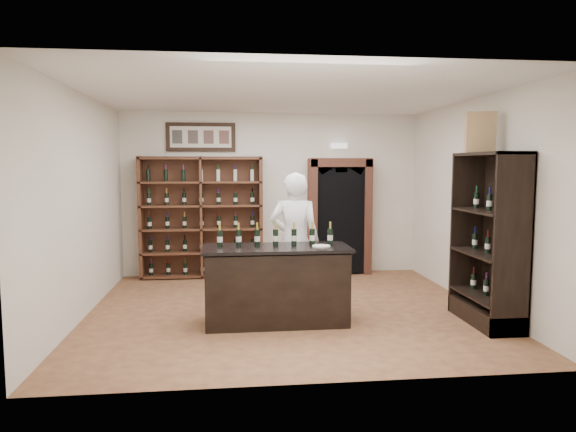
# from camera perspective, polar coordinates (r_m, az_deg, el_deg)

# --- Properties ---
(floor) EXTENTS (5.50, 5.50, 0.00)m
(floor) POSITION_cam_1_polar(r_m,az_deg,el_deg) (7.39, -0.13, -10.35)
(floor) COLOR #99663D
(floor) RESTS_ON ground
(ceiling) EXTENTS (5.50, 5.50, 0.00)m
(ceiling) POSITION_cam_1_polar(r_m,az_deg,el_deg) (7.17, -0.13, 13.37)
(ceiling) COLOR white
(ceiling) RESTS_ON wall_back
(wall_back) EXTENTS (5.50, 0.04, 3.00)m
(wall_back) POSITION_cam_1_polar(r_m,az_deg,el_deg) (9.61, -1.77, 2.44)
(wall_back) COLOR silver
(wall_back) RESTS_ON ground
(wall_left) EXTENTS (0.04, 5.00, 3.00)m
(wall_left) POSITION_cam_1_polar(r_m,az_deg,el_deg) (7.35, -21.96, 1.05)
(wall_left) COLOR silver
(wall_left) RESTS_ON ground
(wall_right) EXTENTS (0.04, 5.00, 3.00)m
(wall_right) POSITION_cam_1_polar(r_m,az_deg,el_deg) (7.91, 20.08, 1.42)
(wall_right) COLOR silver
(wall_right) RESTS_ON ground
(wine_shelf) EXTENTS (2.20, 0.38, 2.20)m
(wine_shelf) POSITION_cam_1_polar(r_m,az_deg,el_deg) (9.45, -9.56, -0.12)
(wine_shelf) COLOR #56301D
(wine_shelf) RESTS_ON ground
(framed_picture) EXTENTS (1.25, 0.04, 0.52)m
(framed_picture) POSITION_cam_1_polar(r_m,az_deg,el_deg) (9.56, -9.66, 8.64)
(framed_picture) COLOR black
(framed_picture) RESTS_ON wall_back
(arched_doorway) EXTENTS (1.17, 0.35, 2.17)m
(arched_doorway) POSITION_cam_1_polar(r_m,az_deg,el_deg) (9.65, 5.73, 0.27)
(arched_doorway) COLOR black
(arched_doorway) RESTS_ON ground
(emergency_light) EXTENTS (0.30, 0.10, 0.10)m
(emergency_light) POSITION_cam_1_polar(r_m,az_deg,el_deg) (9.70, 5.69, 7.76)
(emergency_light) COLOR white
(emergency_light) RESTS_ON wall_back
(tasting_counter) EXTENTS (1.88, 0.78, 1.00)m
(tasting_counter) POSITION_cam_1_polar(r_m,az_deg,el_deg) (6.67, -1.28, -7.72)
(tasting_counter) COLOR black
(tasting_counter) RESTS_ON ground
(counter_bottle_0) EXTENTS (0.07, 0.07, 0.30)m
(counter_bottle_0) POSITION_cam_1_polar(r_m,az_deg,el_deg) (6.64, -7.58, -2.44)
(counter_bottle_0) COLOR black
(counter_bottle_0) RESTS_ON tasting_counter
(counter_bottle_1) EXTENTS (0.07, 0.07, 0.30)m
(counter_bottle_1) POSITION_cam_1_polar(r_m,az_deg,el_deg) (6.64, -5.51, -2.41)
(counter_bottle_1) COLOR black
(counter_bottle_1) RESTS_ON tasting_counter
(counter_bottle_2) EXTENTS (0.07, 0.07, 0.30)m
(counter_bottle_2) POSITION_cam_1_polar(r_m,az_deg,el_deg) (6.65, -3.44, -2.39)
(counter_bottle_2) COLOR black
(counter_bottle_2) RESTS_ON tasting_counter
(counter_bottle_3) EXTENTS (0.07, 0.07, 0.30)m
(counter_bottle_3) POSITION_cam_1_polar(r_m,az_deg,el_deg) (6.67, -1.38, -2.36)
(counter_bottle_3) COLOR black
(counter_bottle_3) RESTS_ON tasting_counter
(counter_bottle_4) EXTENTS (0.07, 0.07, 0.30)m
(counter_bottle_4) POSITION_cam_1_polar(r_m,az_deg,el_deg) (6.69, 0.67, -2.33)
(counter_bottle_4) COLOR black
(counter_bottle_4) RESTS_ON tasting_counter
(counter_bottle_5) EXTENTS (0.07, 0.07, 0.30)m
(counter_bottle_5) POSITION_cam_1_polar(r_m,az_deg,el_deg) (6.73, 2.70, -2.29)
(counter_bottle_5) COLOR black
(counter_bottle_5) RESTS_ON tasting_counter
(counter_bottle_6) EXTENTS (0.07, 0.07, 0.30)m
(counter_bottle_6) POSITION_cam_1_polar(r_m,az_deg,el_deg) (6.77, 4.71, -2.26)
(counter_bottle_6) COLOR black
(counter_bottle_6) RESTS_ON tasting_counter
(side_cabinet) EXTENTS (0.48, 1.20, 2.20)m
(side_cabinet) POSITION_cam_1_polar(r_m,az_deg,el_deg) (7.11, 21.49, -5.14)
(side_cabinet) COLOR black
(side_cabinet) RESTS_ON ground
(shopkeeper) EXTENTS (0.78, 0.59, 1.94)m
(shopkeeper) POSITION_cam_1_polar(r_m,az_deg,el_deg) (7.24, 0.74, -2.83)
(shopkeeper) COLOR white
(shopkeeper) RESTS_ON ground
(plate) EXTENTS (0.23, 0.23, 0.02)m
(plate) POSITION_cam_1_polar(r_m,az_deg,el_deg) (6.56, 3.72, -3.37)
(plate) COLOR beige
(plate) RESTS_ON tasting_counter
(wine_crate) EXTENTS (0.40, 0.25, 0.53)m
(wine_crate) POSITION_cam_1_polar(r_m,az_deg,el_deg) (7.18, 20.57, 8.70)
(wine_crate) COLOR tan
(wine_crate) RESTS_ON side_cabinet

